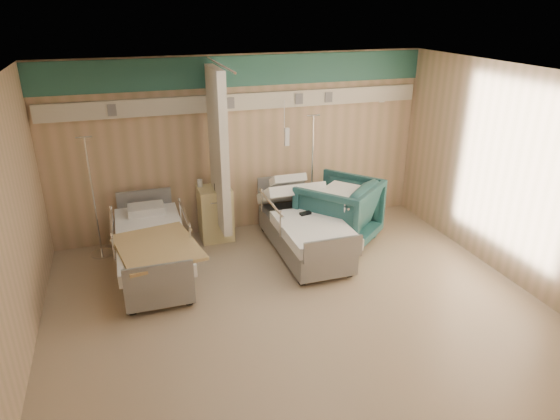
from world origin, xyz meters
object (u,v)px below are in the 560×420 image
object	(u,v)px
iv_stand_right	(311,202)
iv_stand_left	(99,232)
bed_left	(153,255)
visitor_armchair	(339,212)
bed_right	(304,233)
bedside_cabinet	(215,213)

from	to	relation	value
iv_stand_right	iv_stand_left	distance (m)	3.41
bed_left	visitor_armchair	world-z (taller)	visitor_armchair
bed_right	visitor_armchair	bearing A→B (deg)	16.78
bed_left	iv_stand_left	distance (m)	1.12
bed_left	visitor_armchair	distance (m)	2.86
bed_left	iv_stand_left	world-z (taller)	iv_stand_left
bed_left	bedside_cabinet	world-z (taller)	bedside_cabinet
bed_right	iv_stand_left	size ratio (longest dim) A/B	1.19
bed_right	iv_stand_right	distance (m)	1.10
iv_stand_left	iv_stand_right	bearing A→B (deg)	1.88
bed_left	iv_stand_right	world-z (taller)	iv_stand_right
iv_stand_right	bedside_cabinet	bearing A→B (deg)	-177.22
bedside_cabinet	iv_stand_left	xyz separation A→B (m)	(-1.76, -0.03, -0.05)
bedside_cabinet	bed_left	bearing A→B (deg)	-139.40
bed_left	iv_stand_right	size ratio (longest dim) A/B	1.16
visitor_armchair	iv_stand_right	world-z (taller)	iv_stand_right
bed_right	bedside_cabinet	world-z (taller)	bedside_cabinet
bedside_cabinet	visitor_armchair	size ratio (longest dim) A/B	0.77
iv_stand_right	iv_stand_left	size ratio (longest dim) A/B	1.03
bedside_cabinet	iv_stand_right	xyz separation A→B (m)	(1.65, 0.08, -0.04)
bed_right	iv_stand_right	bearing A→B (deg)	62.97
iv_stand_left	bed_right	bearing A→B (deg)	-16.64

